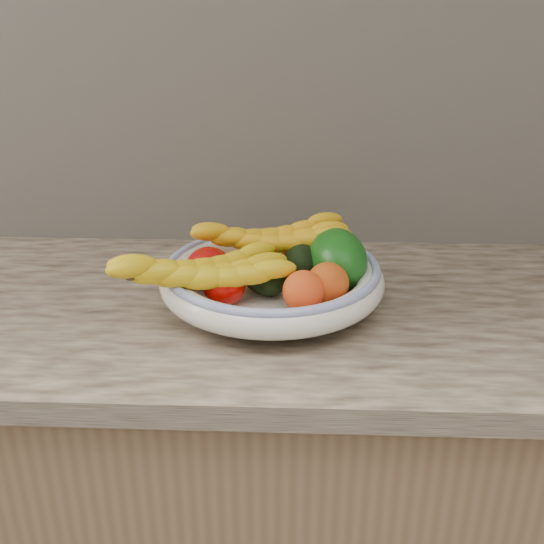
{
  "coord_description": "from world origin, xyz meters",
  "views": [
    {
      "loc": [
        0.04,
        0.69,
        1.38
      ],
      "look_at": [
        0.0,
        1.66,
        0.96
      ],
      "focal_mm": 40.0,
      "sensor_mm": 36.0,
      "label": 1
    }
  ],
  "objects": [
    {
      "name": "clementine_back_mid",
      "position": [
        -0.0,
        1.72,
        0.95
      ],
      "size": [
        0.05,
        0.05,
        0.04
      ],
      "primitive_type": "ellipsoid",
      "rotation": [
        0.0,
        0.0,
        -0.07
      ],
      "color": "#DE6204",
      "rests_on": "fruit_bowl"
    },
    {
      "name": "avocado_right",
      "position": [
        0.05,
        1.7,
        0.96
      ],
      "size": [
        0.08,
        0.11,
        0.07
      ],
      "primitive_type": "ellipsoid",
      "rotation": [
        0.0,
        0.0,
        -0.1
      ],
      "color": "black",
      "rests_on": "fruit_bowl"
    },
    {
      "name": "tomato_left",
      "position": [
        -0.11,
        1.67,
        0.96
      ],
      "size": [
        0.11,
        0.11,
        0.07
      ],
      "primitive_type": "ellipsoid",
      "rotation": [
        0.0,
        0.0,
        -0.4
      ],
      "color": "#AA0907",
      "rests_on": "fruit_bowl"
    },
    {
      "name": "clementine_back_right",
      "position": [
        0.04,
        1.77,
        0.95
      ],
      "size": [
        0.06,
        0.06,
        0.05
      ],
      "primitive_type": "ellipsoid",
      "rotation": [
        0.0,
        0.0,
        -0.23
      ],
      "color": "#FF5805",
      "rests_on": "fruit_bowl"
    },
    {
      "name": "banana_bunch_front",
      "position": [
        -0.11,
        1.59,
        0.98
      ],
      "size": [
        0.33,
        0.23,
        0.09
      ],
      "primitive_type": null,
      "rotation": [
        0.0,
        0.0,
        0.4
      ],
      "color": "yellow",
      "rests_on": "fruit_bowl"
    },
    {
      "name": "avocado_center",
      "position": [
        -0.01,
        1.64,
        0.96
      ],
      "size": [
        0.12,
        0.12,
        0.07
      ],
      "primitive_type": "ellipsoid",
      "rotation": [
        0.0,
        0.0,
        0.67
      ],
      "color": "black",
      "rests_on": "fruit_bowl"
    },
    {
      "name": "banana_bunch_back",
      "position": [
        -0.01,
        1.73,
        0.99
      ],
      "size": [
        0.31,
        0.15,
        0.09
      ],
      "primitive_type": null,
      "rotation": [
        0.0,
        0.0,
        0.14
      ],
      "color": "yellow",
      "rests_on": "fruit_bowl"
    },
    {
      "name": "kitchen_counter",
      "position": [
        0.0,
        1.69,
        0.46
      ],
      "size": [
        2.44,
        0.66,
        1.4
      ],
      "color": "brown",
      "rests_on": "ground"
    },
    {
      "name": "fruit_bowl",
      "position": [
        0.0,
        1.66,
        0.95
      ],
      "size": [
        0.39,
        0.39,
        0.08
      ],
      "color": "white",
      "rests_on": "kitchen_counter"
    },
    {
      "name": "clementine_extra",
      "position": [
        -0.03,
        1.75,
        0.95
      ],
      "size": [
        0.05,
        0.05,
        0.04
      ],
      "primitive_type": "ellipsoid",
      "color": "#F26005",
      "rests_on": "fruit_bowl"
    },
    {
      "name": "green_mango",
      "position": [
        0.11,
        1.69,
        0.98
      ],
      "size": [
        0.17,
        0.18,
        0.13
      ],
      "primitive_type": "ellipsoid",
      "rotation": [
        0.0,
        0.31,
        0.34
      ],
      "color": "#0E4C0E",
      "rests_on": "fruit_bowl"
    },
    {
      "name": "peach_front",
      "position": [
        0.05,
        1.57,
        0.97
      ],
      "size": [
        0.09,
        0.09,
        0.07
      ],
      "primitive_type": "ellipsoid",
      "rotation": [
        0.0,
        0.0,
        0.42
      ],
      "color": "orange",
      "rests_on": "fruit_bowl"
    },
    {
      "name": "clementine_back_left",
      "position": [
        -0.04,
        1.75,
        0.95
      ],
      "size": [
        0.06,
        0.06,
        0.05
      ],
      "primitive_type": "ellipsoid",
      "rotation": [
        0.0,
        0.0,
        0.25
      ],
      "color": "orange",
      "rests_on": "fruit_bowl"
    },
    {
      "name": "peach_right",
      "position": [
        0.09,
        1.6,
        0.97
      ],
      "size": [
        0.07,
        0.07,
        0.07
      ],
      "primitive_type": "ellipsoid",
      "rotation": [
        0.0,
        0.0,
        -0.04
      ],
      "color": "orange",
      "rests_on": "fruit_bowl"
    },
    {
      "name": "tomato_near_left",
      "position": [
        -0.08,
        1.59,
        0.96
      ],
      "size": [
        0.08,
        0.08,
        0.06
      ],
      "primitive_type": "ellipsoid",
      "rotation": [
        0.0,
        0.0,
        -0.25
      ],
      "color": "#B20602",
      "rests_on": "fruit_bowl"
    }
  ]
}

